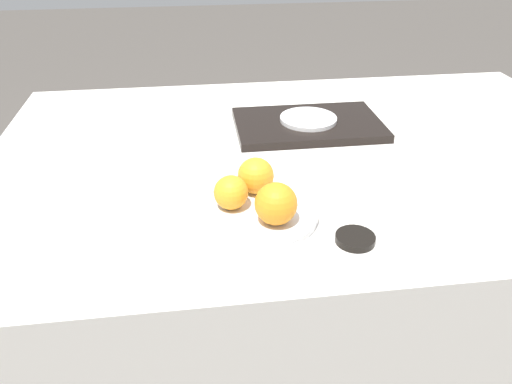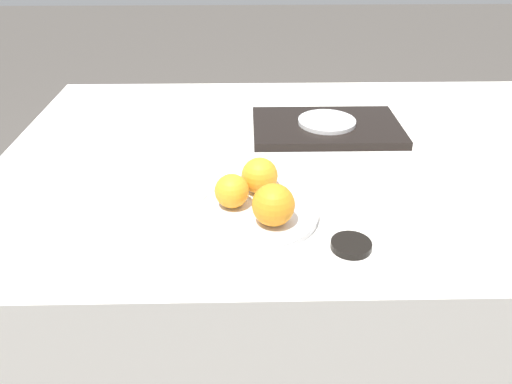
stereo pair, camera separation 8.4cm
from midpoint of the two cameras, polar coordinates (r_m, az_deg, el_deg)
ground_plane at (r=1.62m, az=3.52°, el=-19.99°), size 12.00×12.00×0.00m
table at (r=1.35m, az=4.03°, el=-9.72°), size 1.46×0.96×0.76m
fruit_platter at (r=0.89m, az=-2.71°, el=-2.31°), size 0.23×0.23×0.02m
orange_0 at (r=0.88m, az=-5.61°, el=-0.13°), size 0.06×0.06×0.06m
orange_1 at (r=0.84m, az=-0.58°, el=-1.44°), size 0.07×0.07×0.07m
orange_2 at (r=0.93m, az=-2.64°, el=1.81°), size 0.07×0.07×0.07m
serving_tray at (r=1.24m, az=4.03°, el=7.65°), size 0.36×0.23×0.02m
side_plate at (r=1.23m, az=4.05°, el=8.29°), size 0.14×0.14×0.01m
soy_dish at (r=0.84m, az=8.46°, el=-5.40°), size 0.07×0.07×0.01m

